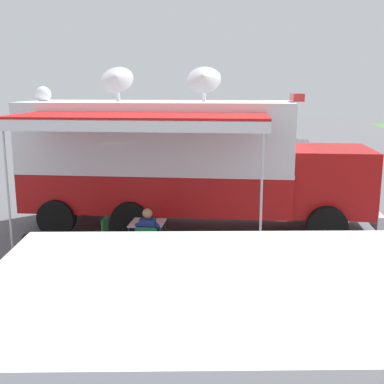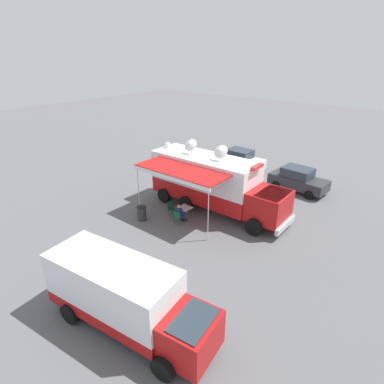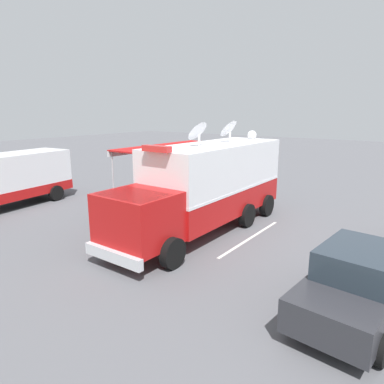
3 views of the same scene
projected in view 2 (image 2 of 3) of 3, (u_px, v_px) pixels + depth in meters
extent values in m
plane|color=#5B5B60|center=(204.00, 205.00, 21.51)|extent=(100.00, 100.00, 0.00)
cube|color=silver|center=(227.00, 198.00, 22.61)|extent=(0.15, 4.80, 0.01)
cube|color=#B71414|center=(204.00, 190.00, 21.04)|extent=(2.55, 7.22, 1.10)
cube|color=white|center=(205.00, 170.00, 20.46)|extent=(2.55, 7.22, 1.70)
cube|color=white|center=(204.00, 182.00, 20.81)|extent=(2.57, 7.24, 0.10)
cube|color=#B71414|center=(269.00, 205.00, 18.27)|extent=(2.31, 2.12, 1.70)
cube|color=#28333D|center=(273.00, 199.00, 17.96)|extent=(2.16, 1.48, 0.70)
cube|color=silver|center=(285.00, 225.00, 18.00)|extent=(2.38, 0.22, 0.36)
cylinder|color=black|center=(273.00, 211.00, 19.67)|extent=(0.31, 1.00, 1.00)
cylinder|color=black|center=(254.00, 227.00, 17.89)|extent=(0.31, 1.00, 1.00)
cylinder|color=black|center=(208.00, 191.00, 22.50)|extent=(0.31, 1.00, 1.00)
cylinder|color=black|center=(186.00, 203.00, 20.72)|extent=(0.31, 1.00, 1.00)
cylinder|color=black|center=(187.00, 184.00, 23.62)|extent=(0.31, 1.00, 1.00)
cylinder|color=black|center=(164.00, 195.00, 21.84)|extent=(0.31, 1.00, 1.00)
cube|color=white|center=(205.00, 157.00, 20.09)|extent=(2.55, 7.22, 0.10)
cube|color=red|center=(257.00, 167.00, 17.92)|extent=(1.10, 0.29, 0.20)
cylinder|color=silver|center=(192.00, 150.00, 20.59)|extent=(0.10, 0.10, 0.45)
cone|color=silver|center=(190.00, 144.00, 20.32)|extent=(0.72, 0.90, 0.81)
cylinder|color=silver|center=(221.00, 157.00, 19.26)|extent=(0.10, 0.10, 0.45)
cone|color=silver|center=(220.00, 151.00, 18.99)|extent=(0.72, 0.90, 0.81)
sphere|color=white|center=(168.00, 145.00, 21.81)|extent=(0.44, 0.44, 0.44)
cube|color=red|center=(181.00, 170.00, 18.50)|extent=(2.24, 5.78, 0.06)
cube|color=white|center=(169.00, 177.00, 17.80)|extent=(0.12, 5.76, 0.24)
cylinder|color=silver|center=(208.00, 214.00, 16.90)|extent=(0.05, 0.05, 3.25)
cylinder|color=silver|center=(139.00, 189.00, 20.00)|extent=(0.05, 0.05, 3.25)
cube|color=silver|center=(185.00, 208.00, 19.60)|extent=(0.81, 0.81, 0.03)
cylinder|color=#333338|center=(193.00, 213.00, 19.81)|extent=(0.03, 0.03, 0.70)
cylinder|color=#333338|center=(185.00, 217.00, 19.28)|extent=(0.03, 0.03, 0.70)
cylinder|color=#333338|center=(184.00, 209.00, 20.23)|extent=(0.03, 0.03, 0.70)
cylinder|color=#333338|center=(176.00, 213.00, 19.70)|extent=(0.03, 0.03, 0.70)
cylinder|color=#4C99D8|center=(186.00, 206.00, 19.61)|extent=(0.07, 0.07, 0.20)
cylinder|color=white|center=(186.00, 204.00, 19.56)|extent=(0.04, 0.04, 0.02)
cube|color=#19562D|center=(179.00, 217.00, 19.14)|extent=(0.48, 0.48, 0.04)
cube|color=#19562D|center=(177.00, 215.00, 18.89)|extent=(0.04, 0.48, 0.44)
cylinder|color=#333338|center=(179.00, 218.00, 19.51)|extent=(0.02, 0.02, 0.42)
cylinder|color=#333338|center=(184.00, 220.00, 19.26)|extent=(0.02, 0.02, 0.42)
cylinder|color=#333338|center=(174.00, 220.00, 19.20)|extent=(0.02, 0.02, 0.42)
cylinder|color=#333338|center=(180.00, 223.00, 18.95)|extent=(0.02, 0.02, 0.42)
cube|color=#19562D|center=(173.00, 210.00, 19.97)|extent=(0.48, 0.48, 0.04)
cube|color=#19562D|center=(170.00, 206.00, 20.00)|extent=(0.48, 0.04, 0.44)
cylinder|color=#333338|center=(178.00, 213.00, 20.09)|extent=(0.02, 0.02, 0.42)
cylinder|color=#333338|center=(173.00, 215.00, 19.77)|extent=(0.02, 0.02, 0.42)
cylinder|color=#333338|center=(173.00, 211.00, 20.34)|extent=(0.02, 0.02, 0.42)
cylinder|color=#333338|center=(168.00, 213.00, 20.02)|extent=(0.02, 0.02, 0.42)
cube|color=navy|center=(179.00, 213.00, 19.02)|extent=(0.24, 0.36, 0.56)
sphere|color=#A37556|center=(179.00, 206.00, 18.85)|extent=(0.22, 0.22, 0.22)
cylinder|color=navy|center=(177.00, 210.00, 19.22)|extent=(0.43, 0.09, 0.34)
cylinder|color=navy|center=(183.00, 212.00, 18.96)|extent=(0.43, 0.09, 0.34)
cylinder|color=#2D334C|center=(180.00, 215.00, 19.32)|extent=(0.38, 0.13, 0.13)
cylinder|color=#2D334C|center=(182.00, 217.00, 19.54)|extent=(0.11, 0.11, 0.42)
cube|color=black|center=(182.00, 219.00, 19.66)|extent=(0.24, 0.10, 0.07)
cylinder|color=#2D334C|center=(182.00, 216.00, 19.21)|extent=(0.38, 0.13, 0.13)
cylinder|color=#2D334C|center=(184.00, 218.00, 19.43)|extent=(0.11, 0.11, 0.42)
cube|color=black|center=(185.00, 220.00, 19.54)|extent=(0.24, 0.10, 0.07)
cylinder|color=#2D2D33|center=(142.00, 214.00, 19.53)|extent=(0.56, 0.56, 0.85)
cylinder|color=black|center=(141.00, 207.00, 19.34)|extent=(0.57, 0.57, 0.06)
cube|color=white|center=(113.00, 287.00, 11.76)|extent=(2.68, 5.41, 2.20)
cube|color=#B71414|center=(116.00, 304.00, 12.11)|extent=(2.70, 5.43, 0.50)
cube|color=#B71414|center=(191.00, 335.00, 10.34)|extent=(2.06, 1.80, 1.40)
cube|color=#28333D|center=(193.00, 327.00, 10.10)|extent=(1.79, 1.28, 0.60)
cylinder|color=black|center=(196.00, 324.00, 11.63)|extent=(0.35, 0.86, 0.84)
cylinder|color=black|center=(163.00, 369.00, 10.00)|extent=(0.35, 0.86, 0.84)
cylinder|color=black|center=(109.00, 282.00, 13.74)|extent=(0.35, 0.86, 0.84)
cylinder|color=black|center=(70.00, 314.00, 12.11)|extent=(0.35, 0.86, 0.84)
cube|color=silver|center=(241.00, 161.00, 27.85)|extent=(2.01, 4.29, 0.76)
cube|color=#28333D|center=(240.00, 153.00, 27.65)|extent=(1.70, 2.18, 0.68)
cylinder|color=black|center=(258.00, 166.00, 27.85)|extent=(0.25, 0.65, 0.64)
cylinder|color=black|center=(248.00, 172.00, 26.61)|extent=(0.25, 0.65, 0.64)
cylinder|color=black|center=(234.00, 160.00, 29.41)|extent=(0.25, 0.65, 0.64)
cylinder|color=black|center=(223.00, 165.00, 28.17)|extent=(0.25, 0.65, 0.64)
cube|color=#2D2D33|center=(298.00, 182.00, 23.55)|extent=(2.18, 4.35, 0.76)
cube|color=#28333D|center=(298.00, 172.00, 23.34)|extent=(1.79, 2.24, 0.68)
cylinder|color=black|center=(319.00, 188.00, 23.48)|extent=(0.28, 0.66, 0.64)
cylinder|color=black|center=(309.00, 195.00, 22.29)|extent=(0.28, 0.66, 0.64)
cylinder|color=black|center=(287.00, 179.00, 25.11)|extent=(0.28, 0.66, 0.64)
cylinder|color=black|center=(276.00, 185.00, 23.92)|extent=(0.28, 0.66, 0.64)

